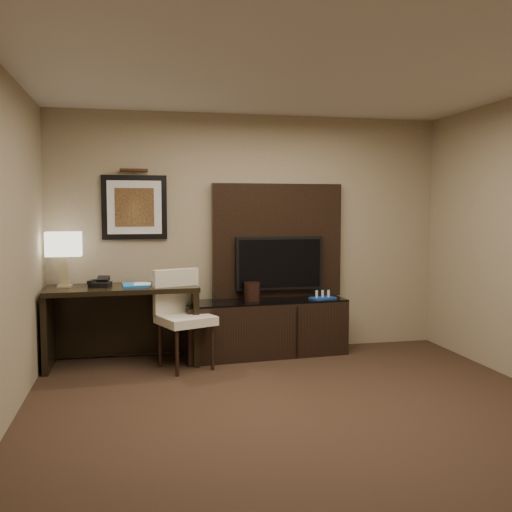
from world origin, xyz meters
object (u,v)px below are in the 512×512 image
object	(u,v)px
credenza	(265,328)
ice_bucket	(252,291)
desk_phone	(100,282)
desk	(123,325)
minibar_tray	(323,295)
desk_chair	(186,319)
tv	(279,263)
table_lamp	(64,261)

from	to	relation	value
credenza	ice_bucket	distance (m)	0.44
ice_bucket	desk_phone	bearing A→B (deg)	-178.17
credenza	desk_phone	world-z (taller)	desk_phone
desk	desk_phone	world-z (taller)	desk_phone
desk	minibar_tray	size ratio (longest dim) A/B	5.63
desk_chair	desk_phone	size ratio (longest dim) A/B	5.04
tv	desk_chair	size ratio (longest dim) A/B	0.97
desk_chair	table_lamp	xyz separation A→B (m)	(-1.21, 0.37, 0.58)
table_lamp	minibar_tray	xyz separation A→B (m)	(2.77, -0.07, -0.43)
desk	credenza	size ratio (longest dim) A/B	0.85
desk_phone	ice_bucket	xyz separation A→B (m)	(1.62, 0.05, -0.15)
desk_chair	ice_bucket	size ratio (longest dim) A/B	5.09
ice_bucket	minibar_tray	size ratio (longest dim) A/B	0.74
desk_chair	ice_bucket	xyz separation A→B (m)	(0.76, 0.35, 0.21)
desk	table_lamp	distance (m)	0.90
desk	desk_chair	distance (m)	0.71
credenza	desk_phone	size ratio (longest dim) A/B	8.82
table_lamp	tv	bearing A→B (deg)	3.09
tv	credenza	bearing A→B (deg)	-144.54
desk_phone	desk	bearing A→B (deg)	13.85
table_lamp	ice_bucket	xyz separation A→B (m)	(1.97, -0.02, -0.38)
minibar_tray	desk_chair	bearing A→B (deg)	-169.12
table_lamp	minibar_tray	world-z (taller)	table_lamp
credenza	ice_bucket	size ratio (longest dim) A/B	8.90
tv	minibar_tray	distance (m)	0.60
tv	minibar_tray	bearing A→B (deg)	-23.42
desk	credenza	bearing A→B (deg)	-0.59
tv	desk_phone	bearing A→B (deg)	-174.34
desk	credenza	world-z (taller)	desk
desk	ice_bucket	xyz separation A→B (m)	(1.40, 0.05, 0.31)
tv	minibar_tray	world-z (taller)	tv
tv	table_lamp	distance (m)	2.32
credenza	desk_chair	xyz separation A→B (m)	(-0.91, -0.36, 0.21)
credenza	minibar_tray	xyz separation A→B (m)	(0.65, -0.06, 0.36)
credenza	desk_phone	bearing A→B (deg)	177.32
tv	table_lamp	xyz separation A→B (m)	(-2.32, -0.13, 0.08)
table_lamp	minibar_tray	size ratio (longest dim) A/B	1.98
desk_chair	desk_phone	xyz separation A→B (m)	(-0.85, 0.30, 0.36)
table_lamp	minibar_tray	distance (m)	2.81
credenza	tv	world-z (taller)	tv
tv	ice_bucket	world-z (taller)	tv
desk	desk_phone	distance (m)	0.52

